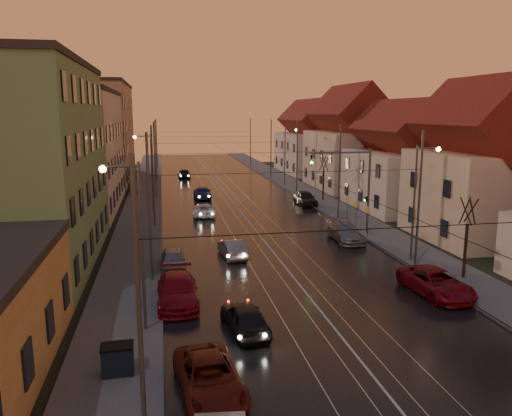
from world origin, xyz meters
TOP-DOWN VIEW (x-y plane):
  - ground at (0.00, 0.00)m, footprint 160.00×160.00m
  - road at (0.00, 40.00)m, footprint 16.00×120.00m
  - sidewalk_left at (-10.00, 40.00)m, footprint 4.00×120.00m
  - sidewalk_right at (10.00, 40.00)m, footprint 4.00×120.00m
  - tram_rail_0 at (-2.20, 40.00)m, footprint 0.06×120.00m
  - tram_rail_1 at (-0.77, 40.00)m, footprint 0.06×120.00m
  - tram_rail_2 at (0.77, 40.00)m, footprint 0.06×120.00m
  - tram_rail_3 at (2.20, 40.00)m, footprint 0.06×120.00m
  - apartment_left_1 at (-17.50, 14.00)m, footprint 10.00×18.00m
  - apartment_left_2 at (-17.50, 34.00)m, footprint 10.00×20.00m
  - apartment_left_3 at (-17.50, 58.00)m, footprint 10.00×24.00m
  - house_right_1 at (17.00, 15.00)m, footprint 8.67×10.20m
  - house_right_2 at (17.00, 28.00)m, footprint 9.18×12.24m
  - house_right_3 at (17.00, 43.00)m, footprint 9.18×14.28m
  - house_right_4 at (17.00, 61.00)m, footprint 9.18×16.32m
  - catenary_pole_l_0 at (-8.60, -6.00)m, footprint 0.16×0.16m
  - catenary_pole_l_1 at (-8.60, 9.00)m, footprint 0.16×0.16m
  - catenary_pole_r_1 at (8.60, 9.00)m, footprint 0.16×0.16m
  - catenary_pole_l_2 at (-8.60, 24.00)m, footprint 0.16×0.16m
  - catenary_pole_r_2 at (8.60, 24.00)m, footprint 0.16×0.16m
  - catenary_pole_l_3 at (-8.60, 39.00)m, footprint 0.16×0.16m
  - catenary_pole_r_3 at (8.60, 39.00)m, footprint 0.16×0.16m
  - catenary_pole_l_4 at (-8.60, 54.00)m, footprint 0.16×0.16m
  - catenary_pole_r_4 at (8.60, 54.00)m, footprint 0.16×0.16m
  - catenary_pole_l_5 at (-8.60, 72.00)m, footprint 0.16×0.16m
  - catenary_pole_r_5 at (8.60, 72.00)m, footprint 0.16×0.16m
  - street_lamp_0 at (-9.10, 2.00)m, footprint 1.75×0.32m
  - street_lamp_1 at (9.10, 10.00)m, footprint 1.75×0.32m
  - street_lamp_2 at (-9.10, 30.00)m, footprint 1.75×0.32m
  - street_lamp_3 at (9.10, 46.00)m, footprint 1.75×0.32m
  - traffic_light_mast at (7.99, 18.00)m, footprint 5.30×0.32m
  - bare_tree_0 at (-10.20, 20.00)m, footprint 1.09×1.09m
  - bare_tree_1 at (10.20, 6.00)m, footprint 1.09×1.09m
  - bare_tree_2 at (10.40, 34.00)m, footprint 1.09×1.09m
  - driving_car_0 at (-4.23, 1.18)m, footprint 2.10×4.25m
  - driving_car_1 at (-3.11, 13.33)m, footprint 1.77×4.07m
  - driving_car_2 at (-3.84, 27.84)m, footprint 2.53×4.72m
  - driving_car_3 at (-3.23, 37.94)m, footprint 2.17×5.00m
  - driving_car_4 at (-4.50, 56.89)m, footprint 1.87×4.43m
  - parked_left_1 at (-6.35, -3.76)m, footprint 2.64×4.90m
  - parked_left_2 at (-7.21, 5.23)m, footprint 2.14×5.24m
  - parked_left_3 at (-7.30, 11.33)m, footprint 1.61×3.90m
  - parked_right_0 at (7.10, 3.90)m, footprint 2.76×5.35m
  - parked_right_1 at (6.43, 16.23)m, footprint 2.19×5.01m
  - parked_right_2 at (7.60, 31.73)m, footprint 1.90×4.65m
  - dumpster at (-9.73, -1.93)m, footprint 1.23×0.84m

SIDE VIEW (x-z plane):
  - ground at x=0.00m, z-range 0.00..0.00m
  - road at x=0.00m, z-range 0.00..0.04m
  - tram_rail_0 at x=-2.20m, z-range 0.04..0.07m
  - tram_rail_1 at x=-0.77m, z-range 0.04..0.07m
  - tram_rail_2 at x=0.77m, z-range 0.04..0.07m
  - tram_rail_3 at x=2.20m, z-range 0.04..0.07m
  - sidewalk_left at x=-10.00m, z-range 0.00..0.15m
  - sidewalk_right at x=10.00m, z-range 0.00..0.15m
  - driving_car_2 at x=-3.84m, z-range 0.00..1.26m
  - driving_car_1 at x=-3.11m, z-range 0.00..1.30m
  - parked_left_1 at x=-6.35m, z-range 0.00..1.31m
  - parked_left_3 at x=-7.30m, z-range 0.00..1.32m
  - driving_car_0 at x=-4.23m, z-range 0.00..1.39m
  - dumpster at x=-9.73m, z-range 0.15..1.25m
  - parked_right_1 at x=6.43m, z-range 0.00..1.43m
  - driving_car_3 at x=-3.23m, z-range 0.00..1.43m
  - parked_right_0 at x=7.10m, z-range 0.00..1.44m
  - driving_car_4 at x=-4.50m, z-range 0.00..1.50m
  - parked_left_2 at x=-7.21m, z-range 0.00..1.52m
  - parked_right_2 at x=7.60m, z-range 0.00..1.58m
  - bare_tree_0 at x=-10.20m, z-range -0.07..5.04m
  - bare_tree_1 at x=10.20m, z-range -0.07..5.04m
  - bare_tree_2 at x=10.40m, z-range -0.07..5.04m
  - catenary_pole_l_0 at x=-8.60m, z-range 0.00..9.00m
  - catenary_pole_l_1 at x=-8.60m, z-range 0.00..9.00m
  - catenary_pole_r_1 at x=8.60m, z-range 0.00..9.00m
  - catenary_pole_l_2 at x=-8.60m, z-range 0.00..9.00m
  - catenary_pole_r_2 at x=8.60m, z-range 0.00..9.00m
  - catenary_pole_l_3 at x=-8.60m, z-range 0.00..9.00m
  - catenary_pole_r_3 at x=8.60m, z-range 0.00..9.00m
  - catenary_pole_l_4 at x=-8.60m, z-range 0.00..9.00m
  - catenary_pole_r_4 at x=8.60m, z-range 0.00..9.00m
  - catenary_pole_l_5 at x=-8.60m, z-range 0.00..9.00m
  - catenary_pole_r_5 at x=8.60m, z-range 0.00..9.00m
  - traffic_light_mast at x=7.99m, z-range 1.00..8.20m
  - house_right_2 at x=17.00m, z-range 0.04..9.24m
  - street_lamp_0 at x=-9.10m, z-range 0.89..8.89m
  - street_lamp_1 at x=9.10m, z-range 0.89..8.89m
  - street_lamp_2 at x=-9.10m, z-range 0.89..8.89m
  - street_lamp_3 at x=9.10m, z-range 0.89..8.89m
  - house_right_4 at x=17.00m, z-range 0.05..10.05m
  - house_right_1 at x=17.00m, z-range 0.05..10.85m
  - house_right_3 at x=17.00m, z-range 0.05..11.55m
  - apartment_left_2 at x=-17.50m, z-range 0.00..12.00m
  - apartment_left_1 at x=-17.50m, z-range 0.00..13.00m
  - apartment_left_3 at x=-17.50m, z-range 0.00..14.00m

